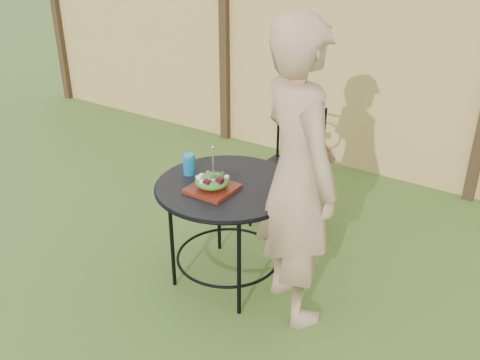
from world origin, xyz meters
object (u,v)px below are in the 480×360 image
at_px(patio_table, 228,203).
at_px(diner, 298,177).
at_px(patio_chair, 290,164).
at_px(salad_plate, 212,189).

xyz_separation_m(patio_table, diner, (0.50, -0.01, 0.33)).
height_order(patio_table, patio_chair, patio_chair).
distance_m(patio_table, patio_chair, 0.92).
bearing_deg(patio_table, diner, -0.89).
height_order(patio_chair, diner, diner).
distance_m(patio_chair, diner, 1.14).
xyz_separation_m(patio_table, salad_plate, (-0.03, -0.12, 0.15)).
relative_size(diner, salad_plate, 6.78).
bearing_deg(salad_plate, diner, 11.98).
height_order(patio_table, salad_plate, salad_plate).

